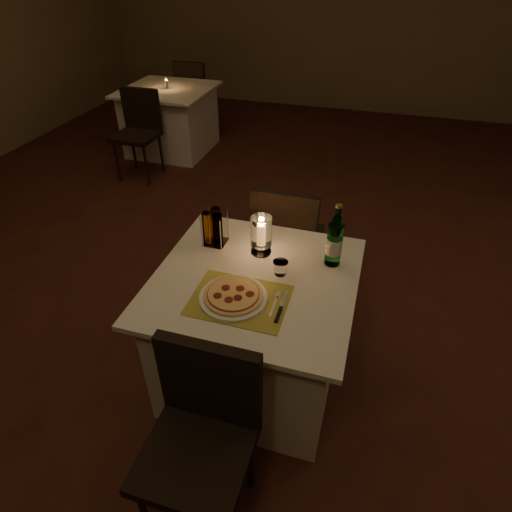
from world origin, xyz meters
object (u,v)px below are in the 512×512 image
(neighbor_table_left, at_px, (171,120))
(pizza, at_px, (233,295))
(chair_near, at_px, (203,424))
(plate, at_px, (233,297))
(chair_far, at_px, (286,234))
(main_table, at_px, (255,329))
(water_bottle, at_px, (335,241))
(hurricane_candle, at_px, (261,233))
(tumbler, at_px, (280,268))

(neighbor_table_left, bearing_deg, pizza, -59.03)
(chair_near, relative_size, pizza, 3.21)
(chair_near, height_order, plate, chair_near)
(chair_far, bearing_deg, neighbor_table_left, 130.52)
(chair_near, xyz_separation_m, pizza, (-0.05, 0.53, 0.22))
(main_table, bearing_deg, chair_far, 90.00)
(chair_far, distance_m, pizza, 0.92)
(chair_far, relative_size, water_bottle, 2.61)
(chair_far, xyz_separation_m, pizza, (-0.05, -0.89, 0.22))
(chair_far, relative_size, hurricane_candle, 4.15)
(hurricane_candle, height_order, neighbor_table_left, hurricane_candle)
(plate, bearing_deg, main_table, 74.48)
(chair_near, bearing_deg, water_bottle, 69.75)
(main_table, bearing_deg, pizza, -105.49)
(main_table, bearing_deg, tumbler, 30.27)
(tumbler, bearing_deg, pizza, -123.52)
(pizza, distance_m, neighbor_table_left, 3.75)
(water_bottle, bearing_deg, plate, -134.13)
(neighbor_table_left, bearing_deg, plate, -59.03)
(plate, bearing_deg, neighbor_table_left, 120.97)
(plate, relative_size, pizza, 1.14)
(chair_far, bearing_deg, water_bottle, -54.19)
(plate, bearing_deg, tumbler, 56.45)
(chair_far, distance_m, water_bottle, 0.68)
(chair_near, bearing_deg, tumbler, 81.75)
(tumbler, xyz_separation_m, hurricane_candle, (-0.14, 0.15, 0.09))
(chair_near, distance_m, plate, 0.57)
(tumbler, height_order, hurricane_candle, hurricane_candle)
(tumbler, bearing_deg, chair_near, -98.25)
(chair_far, height_order, neighbor_table_left, chair_far)
(water_bottle, bearing_deg, chair_near, -110.25)
(main_table, height_order, tumbler, tumbler)
(hurricane_candle, bearing_deg, chair_near, -88.11)
(pizza, relative_size, tumbler, 3.69)
(main_table, height_order, neighbor_table_left, same)
(tumbler, bearing_deg, hurricane_candle, 133.59)
(neighbor_table_left, bearing_deg, tumbler, -54.80)
(pizza, bearing_deg, main_table, 74.51)
(water_bottle, xyz_separation_m, hurricane_candle, (-0.38, -0.01, -0.01))
(chair_near, distance_m, neighbor_table_left, 4.23)
(neighbor_table_left, bearing_deg, hurricane_candle, -55.31)
(pizza, relative_size, hurricane_candle, 1.29)
(water_bottle, xyz_separation_m, neighbor_table_left, (-2.32, 2.79, -0.51))
(chair_far, bearing_deg, plate, -93.20)
(tumbler, height_order, water_bottle, water_bottle)
(main_table, relative_size, chair_near, 1.11)
(chair_far, bearing_deg, pizza, -93.20)
(tumbler, xyz_separation_m, water_bottle, (0.24, 0.16, 0.10))
(water_bottle, bearing_deg, main_table, -146.48)
(tumbler, bearing_deg, plate, -123.55)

